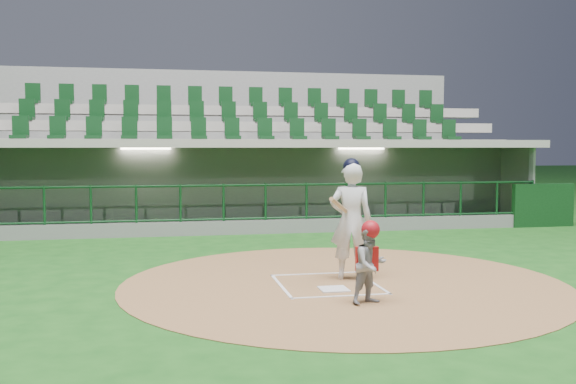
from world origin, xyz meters
name	(u,v)px	position (x,y,z in m)	size (l,w,h in m)	color
ground	(323,281)	(0.00, 0.00, 0.00)	(120.00, 120.00, 0.00)	#154915
dirt_circle	(343,283)	(0.30, -0.20, 0.01)	(7.20, 7.20, 0.01)	brown
home_plate	(334,289)	(0.00, -0.70, 0.02)	(0.43, 0.43, 0.02)	silver
batter_box_chalk	(327,284)	(0.00, -0.30, 0.02)	(1.55, 1.80, 0.01)	white
dugout_structure	(260,191)	(0.14, 7.82, 0.96)	(16.40, 3.70, 3.00)	slate
seating_deck	(242,171)	(0.00, 10.91, 1.42)	(17.00, 6.72, 5.15)	slate
batter	(351,219)	(0.49, 0.04, 1.01)	(0.94, 0.96, 2.02)	silver
catcher	(370,262)	(0.28, -1.63, 0.60)	(0.65, 0.58, 1.18)	gray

